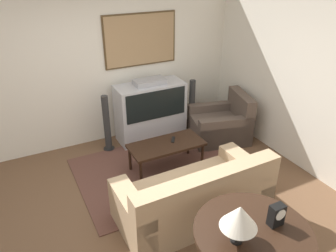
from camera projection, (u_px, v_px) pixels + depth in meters
name	position (u px, v px, depth m)	size (l,w,h in m)	color
ground_plane	(144.00, 211.00, 4.28)	(12.00, 12.00, 0.00)	brown
wall_back	(91.00, 67.00, 5.35)	(12.00, 0.10, 2.70)	silver
wall_right	(308.00, 82.00, 4.72)	(0.06, 12.00, 2.70)	silver
area_rug	(161.00, 169.00, 5.11)	(2.51, 1.84, 0.01)	brown
tv	(150.00, 111.00, 5.78)	(1.19, 0.52, 1.12)	#B7B7BC
couch	(195.00, 197.00, 4.08)	(1.91, 0.94, 0.83)	tan
armchair	(221.00, 125.00, 5.87)	(1.13, 1.04, 0.84)	brown
coffee_table	(166.00, 146.00, 4.96)	(1.13, 0.53, 0.45)	black
console_table	(253.00, 237.00, 3.01)	(1.10, 1.10, 0.73)	black
table_lamp	(239.00, 217.00, 2.76)	(0.33, 0.33, 0.39)	black
mantel_clock	(277.00, 215.00, 3.01)	(0.14, 0.10, 0.22)	black
remote	(173.00, 140.00, 5.03)	(0.12, 0.16, 0.02)	black
speaker_tower_left	(107.00, 125.00, 5.44)	(0.19, 0.19, 0.99)	black
speaker_tower_right	(192.00, 107.00, 6.10)	(0.19, 0.19, 0.99)	black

